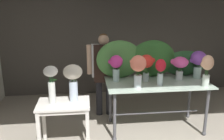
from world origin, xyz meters
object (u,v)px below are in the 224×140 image
vase_scarlet_carnations (147,64)px  side_table_white (64,109)px  vase_fuchsia_roses (180,65)px  vase_peach_dahlias (207,68)px  display_table_glass (157,90)px  vase_coral_peonies (138,67)px  vase_violet_stock (198,61)px  vase_magenta_hydrangea (116,66)px  vase_white_roses_tall (51,81)px  vase_crimson_freesia (160,70)px  vase_cream_lisianthus_tall (73,78)px  florist (104,66)px

vase_scarlet_carnations → side_table_white: bearing=-161.0°
vase_fuchsia_roses → vase_peach_dahlias: 0.47m
display_table_glass → vase_coral_peonies: 0.65m
vase_coral_peonies → vase_violet_stock: 1.20m
side_table_white → vase_scarlet_carnations: size_ratio=1.67×
vase_fuchsia_roses → vase_violet_stock: (0.35, 0.07, 0.03)m
vase_violet_stock → vase_fuchsia_roses: bearing=-169.2°
vase_magenta_hydrangea → vase_peach_dahlias: size_ratio=0.88×
vase_fuchsia_roses → vase_coral_peonies: bearing=-159.2°
display_table_glass → vase_peach_dahlias: (0.68, -0.31, 0.45)m
vase_scarlet_carnations → vase_white_roses_tall: 1.57m
vase_crimson_freesia → vase_white_roses_tall: (-1.66, -0.24, -0.05)m
vase_coral_peonies → vase_scarlet_carnations: 0.35m
vase_fuchsia_roses → vase_crimson_freesia: bearing=-150.3°
vase_white_roses_tall → vase_cream_lisianthus_tall: size_ratio=1.01×
vase_violet_stock → vase_scarlet_carnations: 0.94m
florist → vase_coral_peonies: size_ratio=3.11×
vase_fuchsia_roses → vase_coral_peonies: 0.85m
display_table_glass → vase_violet_stock: (0.76, 0.14, 0.45)m
display_table_glass → vase_cream_lisianthus_tall: 1.47m
florist → vase_magenta_hydrangea: florist is taller
florist → vase_peach_dahlias: size_ratio=3.15×
vase_magenta_hydrangea → vase_cream_lisianthus_tall: size_ratio=0.80×
display_table_glass → vase_violet_stock: vase_violet_stock is taller
vase_fuchsia_roses → vase_coral_peonies: (-0.79, -0.30, 0.06)m
vase_coral_peonies → vase_peach_dahlias: 1.07m
vase_crimson_freesia → vase_peach_dahlias: size_ratio=0.85×
side_table_white → vase_fuchsia_roses: bearing=13.8°
side_table_white → vase_cream_lisianthus_tall: (0.15, 0.05, 0.47)m
vase_coral_peonies → vase_scarlet_carnations: (0.20, 0.29, -0.02)m
vase_magenta_hydrangea → vase_white_roses_tall: size_ratio=0.80×
vase_white_roses_tall → side_table_white: bearing=-0.1°
vase_fuchsia_roses → vase_coral_peonies: vase_coral_peonies is taller
vase_violet_stock → vase_white_roses_tall: bearing=-167.4°
vase_peach_dahlias → vase_violet_stock: (0.07, 0.45, -0.00)m
vase_magenta_hydrangea → vase_coral_peonies: vase_coral_peonies is taller
display_table_glass → vase_cream_lisianthus_tall: size_ratio=3.07×
vase_coral_peonies → vase_violet_stock: vase_coral_peonies is taller
vase_cream_lisianthus_tall → vase_white_roses_tall: bearing=-170.7°
vase_violet_stock → vase_crimson_freesia: bearing=-158.3°
display_table_glass → vase_magenta_hydrangea: (-0.68, 0.11, 0.42)m
vase_white_roses_tall → vase_cream_lisianthus_tall: 0.30m
vase_cream_lisianthus_tall → vase_peach_dahlias: bearing=1.3°
vase_magenta_hydrangea → vase_scarlet_carnations: (0.50, -0.06, 0.03)m
side_table_white → vase_fuchsia_roses: vase_fuchsia_roses is taller
vase_peach_dahlias → vase_cream_lisianthus_tall: size_ratio=0.91×
display_table_glass → side_table_white: size_ratio=2.25×
vase_fuchsia_roses → vase_white_roses_tall: 2.13m
vase_crimson_freesia → vase_violet_stock: vase_violet_stock is taller
vase_peach_dahlias → vase_scarlet_carnations: 0.94m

